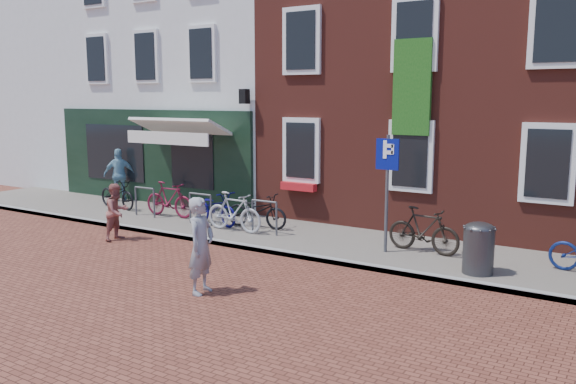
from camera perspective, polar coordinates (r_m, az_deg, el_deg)
The scene contains 16 objects.
ground at distance 13.60m, azimuth -6.91°, elevation -5.20°, with size 80.00×80.00×0.00m, color brown.
sidewalk at distance 14.21m, azimuth 0.04°, elevation -4.29°, with size 24.00×3.00×0.10m, color slate.
building_stucco at distance 21.80m, azimuth -5.93°, elevation 12.13°, with size 8.00×8.00×9.00m, color silver.
building_brick_mid at distance 18.43m, azimuth 12.12°, elevation 14.08°, with size 6.00×8.00×10.00m, color maroon.
filler_left at distance 27.02m, azimuth -18.88°, elevation 11.12°, with size 7.00×8.00×9.00m, color silver.
litter_bin at distance 11.52m, azimuth 18.12°, elevation -4.96°, with size 0.57×0.57×1.05m.
parking_sign at distance 12.42m, azimuth 9.66°, elevation 1.77°, with size 0.50×0.07×2.50m.
woman at distance 10.21m, azimuth -8.49°, elevation -5.20°, with size 0.62×0.40×1.69m, color gray.
boy at distance 14.49m, azimuth -16.36°, elevation -1.87°, with size 0.66×0.51×1.36m, color #9B544B.
cafe_person at distance 19.36m, azimuth -16.11°, elevation 1.63°, with size 0.98×0.41×1.67m, color #76A8BD.
bicycle_0 at distance 18.11m, azimuth -16.33°, elevation -0.15°, with size 0.58×1.67×0.88m, color black.
bicycle_1 at distance 16.45m, azimuth -11.52°, elevation -0.71°, with size 0.46×1.62×0.98m, color maroon.
bicycle_2 at distance 15.28m, azimuth -7.12°, elevation -1.53°, with size 0.58×1.67×0.88m, color #08064D.
bicycle_3 at distance 14.43m, azimuth -5.29°, elevation -1.94°, with size 0.46×1.62×0.98m, color #9F9FA2.
bicycle_4 at distance 14.79m, azimuth -3.06°, elevation -1.83°, with size 0.58×1.67×0.88m, color black.
bicycle_5 at distance 12.74m, azimuth 13.09°, elevation -3.64°, with size 0.46×1.62×0.98m, color black.
Camera 1 is at (8.26, -10.26, 3.37)m, focal length 36.42 mm.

